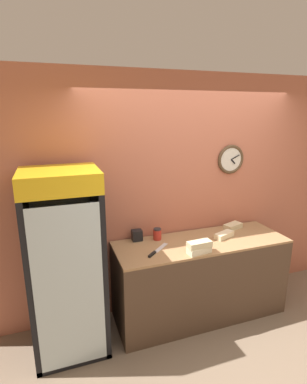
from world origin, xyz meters
name	(u,v)px	position (x,y,z in m)	size (l,w,h in m)	color
ground_plane	(243,371)	(0.00, 0.00, 0.00)	(14.00, 14.00, 0.00)	#7A6651
wall_back	(188,194)	(0.00, 1.25, 1.35)	(5.20, 0.09, 2.70)	#B7664C
prep_counter	(200,278)	(0.00, 0.87, 0.46)	(1.92, 0.65, 0.91)	#4C3828
beverage_cooler	(65,254)	(-1.43, 0.91, 0.98)	(0.67, 0.66, 1.80)	black
sandwich_stack_bottom	(199,250)	(-0.16, 0.63, 0.94)	(0.26, 0.14, 0.06)	beige
sandwich_stack_middle	(199,244)	(-0.16, 0.63, 1.01)	(0.25, 0.12, 0.06)	beige
sandwich_flat_left	(224,235)	(0.28, 0.88, 0.94)	(0.26, 0.18, 0.06)	beige
sandwich_flat_right	(233,226)	(0.53, 1.08, 0.94)	(0.26, 0.18, 0.06)	beige
chefs_knife	(155,252)	(-0.57, 0.78, 0.92)	(0.30, 0.27, 0.02)	silver
condiment_jar	(157,234)	(-0.44, 1.08, 0.97)	(0.09, 0.09, 0.13)	#B72D23
napkin_dispenser	(137,235)	(-0.66, 1.13, 0.97)	(0.11, 0.09, 0.12)	black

